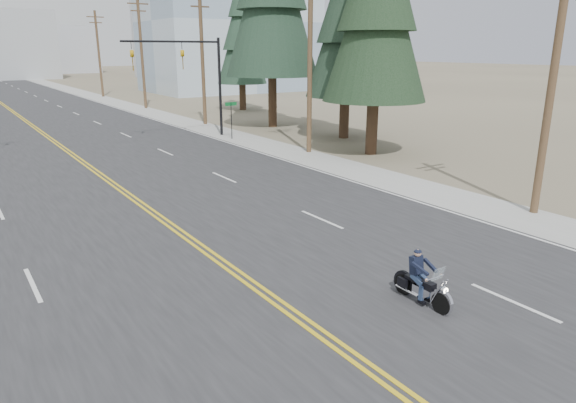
% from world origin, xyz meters
% --- Properties ---
extents(sidewalk_right, '(3.00, 200.00, 0.01)m').
position_xyz_m(sidewalk_right, '(11.50, 70.00, 0.01)').
color(sidewalk_right, '#A5A5A0').
rests_on(sidewalk_right, ground).
extents(traffic_mast_right, '(7.10, 0.26, 7.00)m').
position_xyz_m(traffic_mast_right, '(8.98, 32.00, 4.94)').
color(traffic_mast_right, black).
rests_on(traffic_mast_right, ground).
extents(street_sign, '(0.90, 0.06, 2.62)m').
position_xyz_m(street_sign, '(10.80, 30.00, 1.80)').
color(street_sign, black).
rests_on(street_sign, ground).
extents(utility_pole_a, '(2.20, 0.30, 11.00)m').
position_xyz_m(utility_pole_a, '(12.50, 8.00, 5.73)').
color(utility_pole_a, brown).
rests_on(utility_pole_a, ground).
extents(utility_pole_b, '(2.20, 0.30, 11.50)m').
position_xyz_m(utility_pole_b, '(12.50, 23.00, 5.98)').
color(utility_pole_b, brown).
rests_on(utility_pole_b, ground).
extents(utility_pole_c, '(2.20, 0.30, 11.00)m').
position_xyz_m(utility_pole_c, '(12.50, 38.00, 5.73)').
color(utility_pole_c, brown).
rests_on(utility_pole_c, ground).
extents(utility_pole_d, '(2.20, 0.30, 11.50)m').
position_xyz_m(utility_pole_d, '(12.50, 53.00, 5.98)').
color(utility_pole_d, brown).
rests_on(utility_pole_d, ground).
extents(utility_pole_e, '(2.20, 0.30, 11.00)m').
position_xyz_m(utility_pole_e, '(12.50, 70.00, 5.73)').
color(utility_pole_e, brown).
rests_on(utility_pole_e, ground).
extents(glass_building, '(24.00, 16.00, 20.00)m').
position_xyz_m(glass_building, '(32.00, 70.00, 10.00)').
color(glass_building, '#9EB5CC').
rests_on(glass_building, ground).
extents(haze_bldg_b, '(18.00, 14.00, 14.00)m').
position_xyz_m(haze_bldg_b, '(8.00, 125.00, 7.00)').
color(haze_bldg_b, '#ADB2B7').
rests_on(haze_bldg_b, ground).
extents(haze_bldg_c, '(16.00, 12.00, 18.00)m').
position_xyz_m(haze_bldg_c, '(40.00, 110.00, 9.00)').
color(haze_bldg_c, '#B7BCC6').
rests_on(haze_bldg_c, ground).
extents(haze_bldg_e, '(14.00, 14.00, 12.00)m').
position_xyz_m(haze_bldg_e, '(25.00, 150.00, 6.00)').
color(haze_bldg_e, '#B7BCC6').
rests_on(haze_bldg_e, ground).
extents(motorcyclist, '(0.81, 1.81, 1.40)m').
position_xyz_m(motorcyclist, '(3.03, 5.32, 0.70)').
color(motorcyclist, black).
rests_on(motorcyclist, ground).
extents(conifer_mid, '(5.59, 5.59, 14.89)m').
position_xyz_m(conifer_mid, '(17.83, 25.96, 8.55)').
color(conifer_mid, '#382619').
rests_on(conifer_mid, ground).
extents(conifer_far, '(5.13, 5.13, 13.74)m').
position_xyz_m(conifer_far, '(20.57, 45.78, 7.88)').
color(conifer_far, '#382619').
rests_on(conifer_far, ground).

